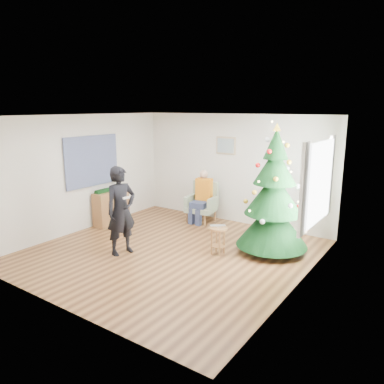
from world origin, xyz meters
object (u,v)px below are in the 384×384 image
Objects in this scene: stool at (218,240)px; standing_man at (121,211)px; armchair at (202,207)px; christmas_tree at (274,196)px; console at (111,207)px.

stool is 0.32× the size of standing_man.
stool is 0.56× the size of armchair.
christmas_tree is 2.48m from armchair.
standing_man reaches higher than armchair.
console is at bearing 64.96° from standing_man.
console is at bearing 175.53° from stool.
christmas_tree is at bearing 42.00° from stool.
standing_man is 2.07m from console.
stool is at bearing -44.22° from standing_man.
christmas_tree is 4.59× the size of stool.
stool is at bearing -9.34° from console.
armchair is 2.20m from console.
armchair is (-1.40, 1.59, 0.08)m from stool.
christmas_tree reaches higher than armchair.
armchair is at bearing 9.72° from standing_man.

